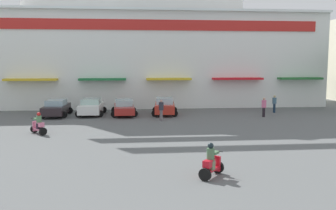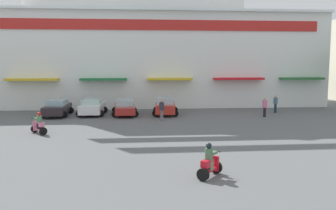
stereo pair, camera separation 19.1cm
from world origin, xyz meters
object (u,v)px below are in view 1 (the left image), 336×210
Objects in this scene: parked_car_3 at (165,106)px; pedestrian_0 at (161,109)px; parked_car_0 at (56,108)px; parked_car_1 at (91,107)px; scooter_rider_4 at (39,125)px; parked_car_2 at (124,107)px; pedestrian_1 at (264,106)px; pedestrian_3 at (274,103)px; scooter_rider_0 at (211,163)px.

parked_car_3 is 2.32× the size of pedestrian_0.
parked_car_0 is 1.06× the size of parked_car_1.
parked_car_3 reaches higher than scooter_rider_4.
parked_car_3 reaches higher than parked_car_2.
pedestrian_1 is (9.08, 1.28, -0.03)m from pedestrian_0.
parked_car_1 is at bearing 179.96° from pedestrian_3.
parked_car_2 is 12.36m from pedestrian_1.
parked_car_1 is 1.05× the size of parked_car_3.
scooter_rider_0 is 0.85× the size of pedestrian_0.
pedestrian_1 is (15.07, -2.50, 0.19)m from parked_car_1.
scooter_rider_4 is at bearing -138.56° from parked_car_3.
parked_car_0 is 3.04× the size of scooter_rider_0.
pedestrian_1 reaches higher than parked_car_0.
pedestrian_1 is (8.16, 15.95, 0.35)m from scooter_rider_0.
scooter_rider_0 is at bearing -118.74° from pedestrian_3.
pedestrian_0 is (-0.58, -3.36, 0.20)m from parked_car_3.
pedestrian_1 is at bearing -128.14° from pedestrian_3.
pedestrian_1 is (17.59, 5.95, 0.35)m from scooter_rider_4.
pedestrian_0 is (6.00, -3.77, 0.21)m from parked_car_1.
pedestrian_1 is (8.49, -2.08, 0.17)m from parked_car_3.
scooter_rider_0 is 21.03m from pedestrian_3.
parked_car_1 is at bearing 110.54° from scooter_rider_0.
parked_car_2 is 2.62× the size of pedestrian_0.
pedestrian_3 is (20.04, 0.22, 0.20)m from parked_car_0.
parked_car_2 is at bearing 56.30° from scooter_rider_4.
parked_car_0 is 9.69m from pedestrian_0.
scooter_rider_4 is 21.29m from pedestrian_3.
pedestrian_0 is at bearing -21.45° from parked_car_0.
parked_car_2 is at bearing 178.28° from parked_car_3.
parked_car_2 is at bearing 102.43° from scooter_rider_0.
parked_car_2 is at bearing -178.83° from pedestrian_3.
parked_car_0 is at bearing 179.33° from parked_car_2.
pedestrian_3 reaches higher than parked_car_3.
parked_car_1 is 2.93m from parked_car_2.
pedestrian_3 is (19.54, 8.43, 0.33)m from scooter_rider_4.
parked_car_1 is 17.02m from pedestrian_3.
parked_car_0 is 9.60m from parked_car_3.
pedestrian_3 is at bearing 51.86° from pedestrian_1.
scooter_rider_4 is 18.57m from pedestrian_1.
pedestrian_1 is 3.16m from pedestrian_3.
pedestrian_3 is (14.11, 0.29, 0.22)m from parked_car_2.
pedestrian_0 is at bearing -32.20° from parked_car_1.
scooter_rider_0 and scooter_rider_4 have the same top height.
pedestrian_0 reaches higher than parked_car_3.
pedestrian_1 is at bearing 62.91° from scooter_rider_0.
parked_car_3 is 18.04m from scooter_rider_0.
scooter_rider_0 is 17.92m from pedestrian_1.
pedestrian_0 reaches higher than pedestrian_3.
parked_car_0 reaches higher than parked_car_2.
pedestrian_1 reaches higher than scooter_rider_4.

